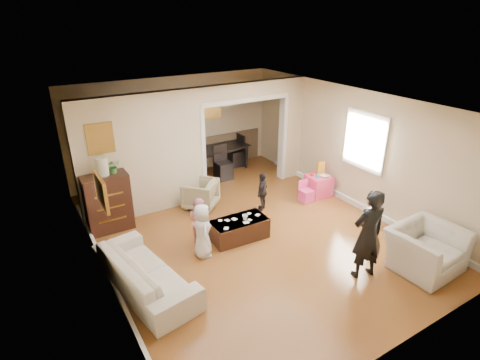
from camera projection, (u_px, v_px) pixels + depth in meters
floor at (245, 231)px, 7.70m from camera, size 7.00×7.00×0.00m
partition_left at (144, 156)px, 7.93m from camera, size 2.75×0.18×2.60m
partition_right at (290, 129)px, 9.76m from camera, size 0.55×0.18×2.60m
partition_header at (245, 90)px, 8.65m from camera, size 2.22×0.18×0.35m
window_pane at (365, 141)px, 8.06m from camera, size 0.03×0.95×1.10m
framed_art_partition at (100, 138)px, 7.24m from camera, size 0.45×0.03×0.55m
framed_art_sofa_wall at (101, 192)px, 5.22m from camera, size 0.03×0.55×0.40m
framed_art_alcove at (212, 107)px, 10.22m from camera, size 0.45×0.03×0.55m
sofa at (145, 272)px, 5.99m from camera, size 1.19×2.24×0.62m
armchair_back at (200, 194)px, 8.54m from camera, size 0.98×0.98×0.64m
armchair_front at (426, 249)px, 6.46m from camera, size 1.18×1.05×0.74m
dresser at (108, 203)px, 7.56m from camera, size 0.86×0.48×1.18m
table_lamp at (102, 166)px, 7.25m from camera, size 0.22×0.22×0.36m
potted_plant at (113, 166)px, 7.36m from camera, size 0.26×0.22×0.28m
coffee_table at (239, 229)px, 7.38m from camera, size 1.11×0.60×0.41m
coffee_cup at (245, 217)px, 7.28m from camera, size 0.11×0.11×0.10m
play_table at (318, 185)px, 9.11m from camera, size 0.56×0.56×0.50m
cereal_box at (321, 168)px, 9.09m from camera, size 0.21×0.09×0.30m
cyan_cup at (318, 176)px, 8.91m from camera, size 0.08×0.08×0.08m
toy_block at (312, 174)px, 9.04m from camera, size 0.09×0.08×0.05m
play_bowl at (324, 176)px, 8.93m from camera, size 0.23×0.23×0.05m
dining_table at (212, 159)px, 10.49m from camera, size 2.05×1.28×0.68m
adult_person at (368, 234)px, 6.11m from camera, size 0.64×0.48×1.57m
child_kneel_a at (202, 231)px, 6.73m from camera, size 0.43×0.56×1.02m
child_kneel_b at (199, 220)px, 7.18m from camera, size 0.46×0.53×0.92m
child_toddler at (262, 191)px, 8.37m from camera, size 0.54×0.49×0.89m
craft_papers at (239, 220)px, 7.28m from camera, size 0.90×0.43×0.00m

